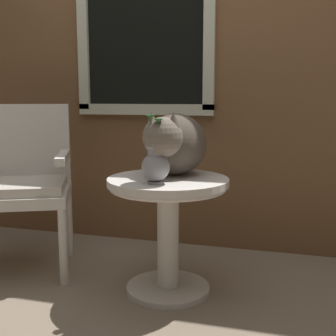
{
  "coord_description": "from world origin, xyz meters",
  "views": [
    {
      "loc": [
        0.67,
        -1.92,
        0.98
      ],
      "look_at": [
        0.08,
        0.13,
        0.63
      ],
      "focal_mm": 47.55,
      "sensor_mm": 36.0,
      "label": 1
    }
  ],
  "objects_px": {
    "wicker_chair": "(24,177)",
    "pewter_vase_with_ivy": "(156,164)",
    "cat": "(174,144)",
    "wicker_side_table": "(168,212)"
  },
  "relations": [
    {
      "from": "wicker_side_table",
      "to": "pewter_vase_with_ivy",
      "type": "relative_size",
      "value": 1.91
    },
    {
      "from": "wicker_side_table",
      "to": "wicker_chair",
      "type": "relative_size",
      "value": 0.64
    },
    {
      "from": "wicker_chair",
      "to": "cat",
      "type": "xyz_separation_m",
      "value": [
        0.89,
        -0.03,
        0.22
      ]
    },
    {
      "from": "pewter_vase_with_ivy",
      "to": "wicker_chair",
      "type": "bearing_deg",
      "value": 163.68
    },
    {
      "from": "wicker_side_table",
      "to": "pewter_vase_with_ivy",
      "type": "height_order",
      "value": "pewter_vase_with_ivy"
    },
    {
      "from": "wicker_chair",
      "to": "cat",
      "type": "distance_m",
      "value": 0.91
    },
    {
      "from": "wicker_chair",
      "to": "pewter_vase_with_ivy",
      "type": "xyz_separation_m",
      "value": [
        0.86,
        -0.25,
        0.15
      ]
    },
    {
      "from": "wicker_side_table",
      "to": "cat",
      "type": "xyz_separation_m",
      "value": [
        0.01,
        0.08,
        0.33
      ]
    },
    {
      "from": "wicker_side_table",
      "to": "wicker_chair",
      "type": "xyz_separation_m",
      "value": [
        -0.88,
        0.1,
        0.11
      ]
    },
    {
      "from": "cat",
      "to": "pewter_vase_with_ivy",
      "type": "relative_size",
      "value": 2.23
    }
  ]
}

